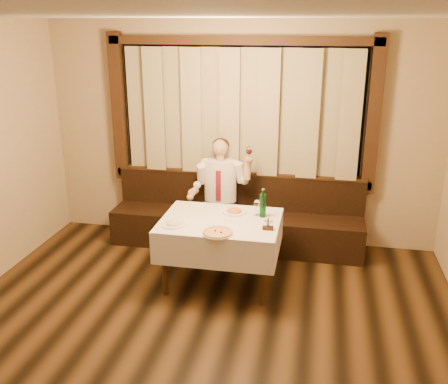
% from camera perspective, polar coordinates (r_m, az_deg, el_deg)
% --- Properties ---
extents(room, '(5.01, 6.01, 2.81)m').
position_cam_1_polar(room, '(4.43, -2.34, 2.29)').
color(room, black).
rests_on(room, ground).
extents(banquette, '(3.20, 0.61, 0.94)m').
position_cam_1_polar(banquette, '(6.44, 1.42, -3.47)').
color(banquette, black).
rests_on(banquette, ground).
extents(dining_table, '(1.27, 0.97, 0.76)m').
position_cam_1_polar(dining_table, '(5.39, -0.41, -4.19)').
color(dining_table, black).
rests_on(dining_table, ground).
extents(pizza, '(0.32, 0.32, 0.03)m').
position_cam_1_polar(pizza, '(4.99, -0.72, -4.66)').
color(pizza, white).
rests_on(pizza, dining_table).
extents(pasta_red, '(0.26, 0.26, 0.09)m').
position_cam_1_polar(pasta_red, '(5.52, 1.22, -2.02)').
color(pasta_red, white).
rests_on(pasta_red, dining_table).
extents(pasta_cream, '(0.25, 0.25, 0.09)m').
position_cam_1_polar(pasta_cream, '(5.21, -5.82, -3.44)').
color(pasta_cream, white).
rests_on(pasta_cream, dining_table).
extents(green_bottle, '(0.07, 0.07, 0.32)m').
position_cam_1_polar(green_bottle, '(5.39, 4.47, -1.49)').
color(green_bottle, '#0F491D').
rests_on(green_bottle, dining_table).
extents(table_wine_glass, '(0.07, 0.07, 0.18)m').
position_cam_1_polar(table_wine_glass, '(5.42, 3.79, -1.37)').
color(table_wine_glass, white).
rests_on(table_wine_glass, dining_table).
extents(cruet_caddy, '(0.11, 0.06, 0.12)m').
position_cam_1_polar(cruet_caddy, '(5.10, 5.05, -3.87)').
color(cruet_caddy, black).
rests_on(cruet_caddy, dining_table).
extents(seated_man, '(0.77, 0.57, 1.40)m').
position_cam_1_polar(seated_man, '(6.22, -0.49, 0.67)').
color(seated_man, black).
rests_on(seated_man, ground).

